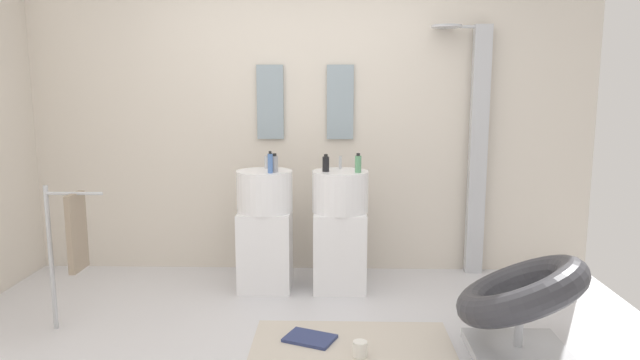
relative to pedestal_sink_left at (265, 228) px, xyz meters
The scene contains 17 objects.
ground_plane 1.25m from the pedestal_sink_left, 75.30° to the right, with size 4.80×3.60×0.04m, color silver.
rear_partition 1.03m from the pedestal_sink_left, 62.05° to the left, with size 4.80×0.10×2.60m, color beige.
pedestal_sink_left is the anchor object (origin of this frame).
pedestal_sink_right 0.58m from the pedestal_sink_left, ahead, with size 0.43×0.43×1.03m.
vanity_mirror_left 1.07m from the pedestal_sink_left, 90.00° to the left, with size 0.22×0.03×0.61m, color #8C9EA8.
vanity_mirror_right 1.21m from the pedestal_sink_left, 39.40° to the left, with size 0.22×0.03×0.61m, color #8C9EA8.
shower_column 1.85m from the pedestal_sink_left, 13.98° to the left, with size 0.49×0.24×2.05m.
lounge_chair 1.97m from the pedestal_sink_left, 34.64° to the right, with size 1.03×1.03×0.65m.
towel_rack 1.40m from the pedestal_sink_left, 144.30° to the right, with size 0.37×0.22×0.95m.
area_rug 1.33m from the pedestal_sink_left, 58.50° to the right, with size 1.23×0.77×0.01m, color beige.
magazine_navy 1.14m from the pedestal_sink_left, 68.12° to the right, with size 0.30×0.21×0.02m, color navy.
coffee_mug 1.42m from the pedestal_sink_left, 59.46° to the right, with size 0.09×0.09×0.09m, color white.
soap_bottle_blue 0.54m from the pedestal_sink_left, 62.79° to the right, with size 0.04×0.04×0.16m.
soap_bottle_green 0.88m from the pedestal_sink_left, ahead, with size 0.05×0.05×0.14m.
soap_bottle_grey 0.53m from the pedestal_sink_left, 40.62° to the right, with size 0.05×0.05×0.14m.
soap_bottle_black 0.69m from the pedestal_sink_left, ahead, with size 0.05×0.05×0.13m.
soap_bottle_clear 0.52m from the pedestal_sink_left, 73.77° to the left, with size 0.04×0.04×0.12m.
Camera 1 is at (0.25, -3.24, 1.57)m, focal length 32.46 mm.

